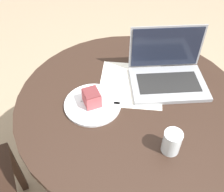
% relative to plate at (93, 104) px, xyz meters
% --- Properties ---
extents(ground_plane, '(12.00, 12.00, 0.00)m').
position_rel_plate_xyz_m(ground_plane, '(-0.04, 0.17, -0.74)').
color(ground_plane, gray).
extents(dining_table, '(1.02, 1.02, 0.73)m').
position_rel_plate_xyz_m(dining_table, '(-0.04, 0.17, -0.16)').
color(dining_table, black).
rests_on(dining_table, ground_plane).
extents(paper_document, '(0.33, 0.31, 0.00)m').
position_rel_plate_xyz_m(paper_document, '(-0.14, 0.17, -0.00)').
color(paper_document, white).
rests_on(paper_document, dining_table).
extents(plate, '(0.25, 0.25, 0.01)m').
position_rel_plate_xyz_m(plate, '(0.00, 0.00, 0.00)').
color(plate, silver).
rests_on(plate, dining_table).
extents(cake_slice, '(0.09, 0.09, 0.07)m').
position_rel_plate_xyz_m(cake_slice, '(0.00, -0.00, 0.04)').
color(cake_slice, '#B74C51').
rests_on(cake_slice, plate).
extents(fork, '(0.03, 0.17, 0.00)m').
position_rel_plate_xyz_m(fork, '(-0.00, 0.05, 0.01)').
color(fork, silver).
rests_on(fork, plate).
extents(coffee_glass, '(0.08, 0.08, 0.11)m').
position_rel_plate_xyz_m(coffee_glass, '(-0.36, 0.35, 0.05)').
color(coffee_glass, '#C6AD89').
rests_on(coffee_glass, dining_table).
extents(water_glass, '(0.07, 0.07, 0.10)m').
position_rel_plate_xyz_m(water_glass, '(0.21, 0.31, 0.04)').
color(water_glass, silver).
rests_on(water_glass, dining_table).
extents(laptop, '(0.28, 0.37, 0.24)m').
position_rel_plate_xyz_m(laptop, '(-0.17, 0.34, 0.04)').
color(laptop, gray).
rests_on(laptop, dining_table).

